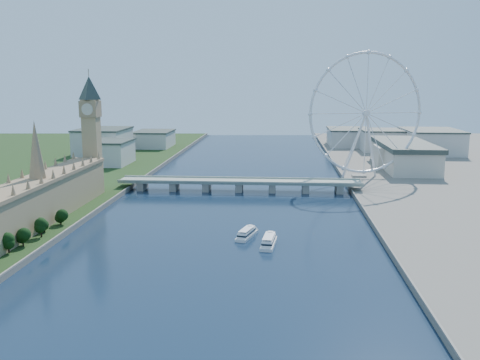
# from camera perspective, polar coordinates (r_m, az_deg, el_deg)

# --- Properties ---
(ground) EXTENTS (2000.00, 2000.00, 0.00)m
(ground) POSITION_cam_1_polar(r_m,az_deg,el_deg) (205.61, -6.89, -18.13)
(ground) COLOR #1B314C
(ground) RESTS_ON ground
(parliament_range) EXTENTS (24.00, 200.00, 70.00)m
(parliament_range) POSITION_cam_1_polar(r_m,az_deg,el_deg) (392.32, -20.62, -1.95)
(parliament_range) COLOR tan
(parliament_range) RESTS_ON ground
(big_ben) EXTENTS (20.02, 20.02, 110.00)m
(big_ben) POSITION_cam_1_polar(r_m,az_deg,el_deg) (484.95, -15.63, 6.32)
(big_ben) COLOR tan
(big_ben) RESTS_ON ground
(westminster_bridge) EXTENTS (220.00, 22.00, 9.50)m
(westminster_bridge) POSITION_cam_1_polar(r_m,az_deg,el_deg) (487.00, -0.07, -0.39)
(westminster_bridge) COLOR gray
(westminster_bridge) RESTS_ON ground
(london_eye) EXTENTS (113.60, 39.12, 124.30)m
(london_eye) POSITION_cam_1_polar(r_m,az_deg,el_deg) (539.28, 13.31, 6.90)
(london_eye) COLOR silver
(london_eye) RESTS_ON ground
(county_hall) EXTENTS (54.00, 144.00, 35.00)m
(county_hall) POSITION_cam_1_polar(r_m,az_deg,el_deg) (630.07, 16.97, 1.02)
(county_hall) COLOR beige
(county_hall) RESTS_ON ground
(city_skyline) EXTENTS (505.00, 280.00, 32.00)m
(city_skyline) POSITION_cam_1_polar(r_m,az_deg,el_deg) (741.44, 4.53, 4.11)
(city_skyline) COLOR beige
(city_skyline) RESTS_ON ground
(tour_boat_near) EXTENTS (14.53, 29.21, 6.24)m
(tour_boat_near) POSITION_cam_1_polar(r_m,az_deg,el_deg) (343.89, 0.70, -6.14)
(tour_boat_near) COLOR silver
(tour_boat_near) RESTS_ON ground
(tour_boat_far) EXTENTS (10.73, 30.79, 6.67)m
(tour_boat_far) POSITION_cam_1_polar(r_m,az_deg,el_deg) (327.84, 3.08, -6.99)
(tour_boat_far) COLOR silver
(tour_boat_far) RESTS_ON ground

